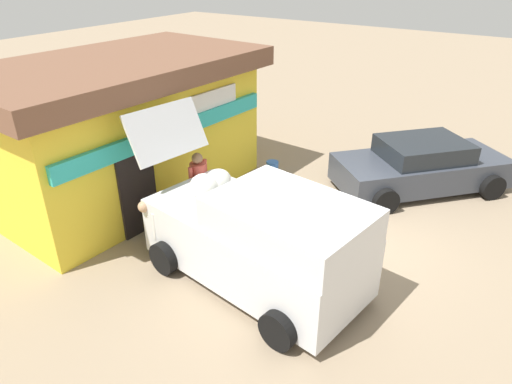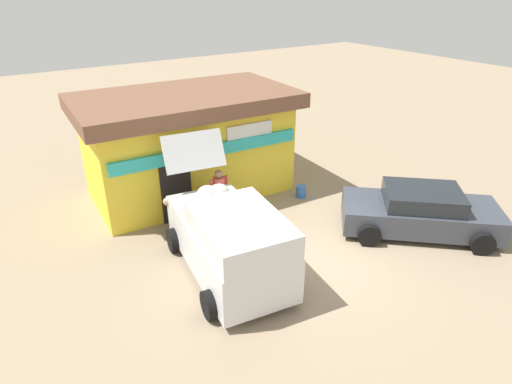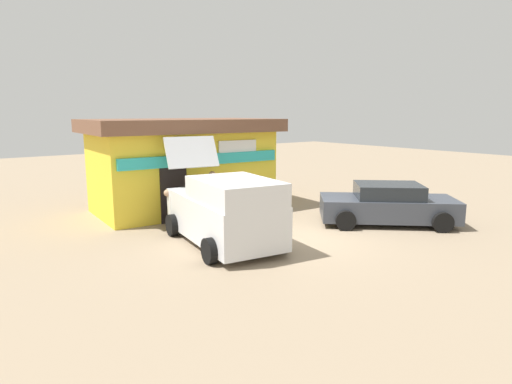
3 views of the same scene
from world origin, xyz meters
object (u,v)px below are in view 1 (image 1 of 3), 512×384
object	(u,v)px
vendor_standing	(199,184)
unloaded_banana_pile	(159,217)
customer_bending	(164,218)
paint_bucket	(272,168)
parked_sedan	(420,166)
delivery_van	(259,237)
storefront_bar	(125,127)

from	to	relation	value
vendor_standing	unloaded_banana_pile	distance (m)	1.19
customer_bending	paint_bucket	bearing A→B (deg)	2.46
customer_bending	unloaded_banana_pile	size ratio (longest dim) A/B	1.46
parked_sedan	delivery_van	bearing A→B (deg)	166.61
parked_sedan	vendor_standing	distance (m)	5.60
unloaded_banana_pile	paint_bucket	size ratio (longest dim) A/B	2.26
parked_sedan	customer_bending	bearing A→B (deg)	149.67
storefront_bar	delivery_van	size ratio (longest dim) A/B	1.45
vendor_standing	parked_sedan	bearing A→B (deg)	-38.10
storefront_bar	customer_bending	world-z (taller)	storefront_bar
storefront_bar	parked_sedan	world-z (taller)	storefront_bar
storefront_bar	vendor_standing	bearing A→B (deg)	-95.59
delivery_van	paint_bucket	bearing A→B (deg)	29.08
parked_sedan	vendor_standing	world-z (taller)	vendor_standing
storefront_bar	vendor_standing	size ratio (longest dim) A/B	4.06
storefront_bar	delivery_van	xyz separation A→B (m)	(-1.19, -4.58, -0.76)
storefront_bar	customer_bending	distance (m)	3.09
customer_bending	delivery_van	bearing A→B (deg)	-82.03
delivery_van	customer_bending	bearing A→B (deg)	97.97
delivery_van	parked_sedan	bearing A→B (deg)	-13.39
delivery_van	storefront_bar	bearing A→B (deg)	75.43
customer_bending	paint_bucket	world-z (taller)	customer_bending
delivery_van	unloaded_banana_pile	world-z (taller)	delivery_van
paint_bucket	customer_bending	bearing A→B (deg)	-177.54
delivery_van	paint_bucket	world-z (taller)	delivery_van
delivery_van	customer_bending	distance (m)	2.05
delivery_van	paint_bucket	size ratio (longest dim) A/B	12.22
storefront_bar	customer_bending	bearing A→B (deg)	-119.93
parked_sedan	paint_bucket	world-z (taller)	parked_sedan
customer_bending	unloaded_banana_pile	distance (m)	1.25
vendor_standing	paint_bucket	bearing A→B (deg)	0.62
vendor_standing	unloaded_banana_pile	world-z (taller)	vendor_standing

